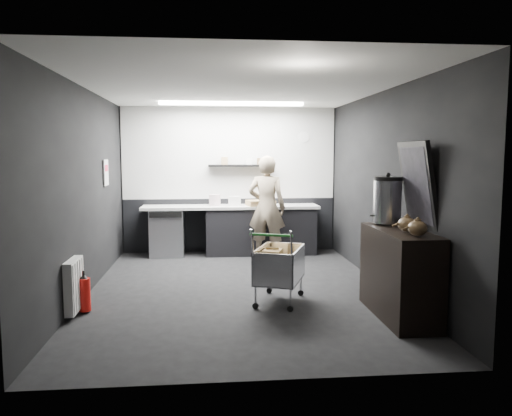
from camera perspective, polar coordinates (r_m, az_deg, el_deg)
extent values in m
plane|color=black|center=(6.88, -1.95, -9.30)|extent=(5.50, 5.50, 0.00)
plane|color=white|center=(6.68, -2.04, 13.60)|extent=(5.50, 5.50, 0.00)
plane|color=black|center=(9.39, -3.03, 3.22)|extent=(5.50, 0.00, 5.50)
plane|color=black|center=(3.92, 0.48, -1.00)|extent=(5.50, 0.00, 5.50)
plane|color=black|center=(6.82, -19.01, 1.75)|extent=(0.00, 5.50, 5.50)
plane|color=black|center=(7.06, 14.45, 2.03)|extent=(0.00, 5.50, 5.50)
cube|color=beige|center=(9.35, -3.04, 6.28)|extent=(3.95, 0.02, 1.70)
cube|color=black|center=(9.45, -2.99, -1.94)|extent=(3.95, 0.02, 1.00)
cube|color=black|center=(9.26, -1.76, 4.86)|extent=(1.20, 0.22, 0.04)
cylinder|color=white|center=(9.51, 5.49, 8.06)|extent=(0.20, 0.03, 0.20)
cube|color=silver|center=(8.08, -16.78, 3.90)|extent=(0.02, 0.30, 0.40)
cube|color=red|center=(8.07, -16.76, 4.39)|extent=(0.02, 0.22, 0.10)
cube|color=white|center=(6.10, -20.10, -8.31)|extent=(0.10, 0.50, 0.60)
cube|color=white|center=(8.52, -2.81, 11.81)|extent=(2.40, 0.20, 0.04)
cube|color=black|center=(9.20, 0.52, -2.63)|extent=(2.00, 0.56, 0.85)
cube|color=beige|center=(9.10, -2.92, 0.13)|extent=(3.20, 0.60, 0.05)
cube|color=#9EA0A5|center=(9.18, -10.10, -2.74)|extent=(0.60, 0.58, 0.85)
cube|color=black|center=(8.83, -10.30, -0.77)|extent=(0.56, 0.02, 0.10)
imported|color=#C0B498|center=(8.70, 1.23, 0.06)|extent=(0.77, 0.63, 1.81)
cube|color=silver|center=(6.26, 2.68, -8.18)|extent=(0.75, 0.91, 0.02)
cube|color=silver|center=(6.19, 0.46, -6.49)|extent=(0.29, 0.73, 0.41)
cube|color=silver|center=(6.26, 4.89, -6.37)|extent=(0.29, 0.73, 0.41)
cube|color=silver|center=(5.85, 3.22, -7.24)|extent=(0.48, 0.20, 0.41)
cube|color=silver|center=(6.58, 2.21, -5.71)|extent=(0.48, 0.20, 0.41)
cylinder|color=silver|center=(5.94, 1.10, -10.28)|extent=(0.02, 0.02, 0.27)
cylinder|color=silver|center=(6.00, 5.18, -10.13)|extent=(0.02, 0.02, 0.27)
cylinder|color=silver|center=(6.61, 0.40, -8.56)|extent=(0.02, 0.02, 0.27)
cylinder|color=silver|center=(6.66, 4.06, -8.45)|extent=(0.02, 0.02, 0.27)
cylinder|color=green|center=(5.71, 3.34, -3.13)|extent=(0.48, 0.21, 0.03)
cube|color=olive|center=(6.29, 1.57, -6.40)|extent=(0.30, 0.33, 0.35)
cube|color=olive|center=(6.14, 4.02, -6.91)|extent=(0.28, 0.31, 0.31)
cylinder|color=black|center=(5.97, 1.10, -11.37)|extent=(0.08, 0.05, 0.07)
cylinder|color=black|center=(6.64, 0.40, -9.56)|extent=(0.08, 0.05, 0.07)
cylinder|color=black|center=(6.03, 5.17, -11.21)|extent=(0.08, 0.05, 0.07)
cylinder|color=black|center=(6.69, 4.05, -9.44)|extent=(0.08, 0.05, 0.07)
cube|color=black|center=(5.89, 16.06, -7.22)|extent=(0.50, 1.33, 0.99)
cylinder|color=silver|center=(6.17, 14.78, 0.70)|extent=(0.33, 0.33, 0.51)
cylinder|color=black|center=(6.15, 14.85, 3.26)|extent=(0.33, 0.33, 0.04)
sphere|color=black|center=(6.15, 14.86, 3.67)|extent=(0.06, 0.06, 0.06)
ellipsoid|color=brown|center=(5.63, 16.86, -1.80)|extent=(0.20, 0.20, 0.16)
ellipsoid|color=brown|center=(5.38, 17.97, -2.20)|extent=(0.20, 0.20, 0.16)
cube|color=black|center=(5.88, 18.05, 2.49)|extent=(0.22, 0.77, 0.99)
cube|color=black|center=(5.87, 17.83, 2.49)|extent=(0.16, 0.66, 0.85)
cylinder|color=red|center=(6.20, -19.04, -9.34)|extent=(0.14, 0.14, 0.38)
cone|color=black|center=(6.14, -19.11, -7.40)|extent=(0.10, 0.10, 0.06)
cylinder|color=black|center=(6.13, -19.12, -7.05)|extent=(0.03, 0.03, 0.06)
cube|color=#9C7F53|center=(9.08, 0.53, 0.59)|extent=(0.54, 0.45, 0.10)
cylinder|color=beige|center=(9.08, -4.73, 0.91)|extent=(0.21, 0.21, 0.21)
cube|color=white|center=(9.04, -2.47, 0.80)|extent=(0.22, 0.18, 0.17)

